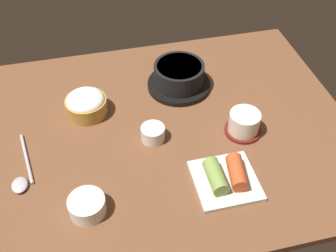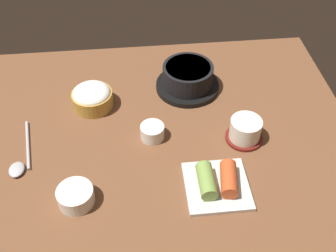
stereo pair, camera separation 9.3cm
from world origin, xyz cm
name	(u,v)px [view 2 (the right image)]	position (x,y,z in cm)	size (l,w,h in cm)	color
dining_table	(160,132)	(0.00, 0.00, 1.00)	(100.00, 76.00, 2.00)	brown
stone_pot	(188,78)	(9.40, 15.85, 5.59)	(17.87, 17.87, 7.44)	black
rice_bowl	(92,97)	(-17.10, 10.94, 5.17)	(10.91, 10.91, 6.37)	#B78C38
tea_cup_with_saucer	(245,130)	(20.78, -5.45, 5.03)	(9.28, 9.28, 6.10)	maroon
banchan_cup_center	(152,131)	(-1.98, -2.53, 4.01)	(6.01, 6.01, 3.77)	white
kimchi_plate	(217,183)	(11.20, -19.65, 3.77)	(14.27, 14.27, 4.72)	silver
side_bowl_near	(76,196)	(-19.90, -20.26, 4.10)	(7.97, 7.97, 3.94)	white
spoon	(20,161)	(-33.78, -7.69, 2.61)	(4.90, 18.49, 1.35)	#B7B7BC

